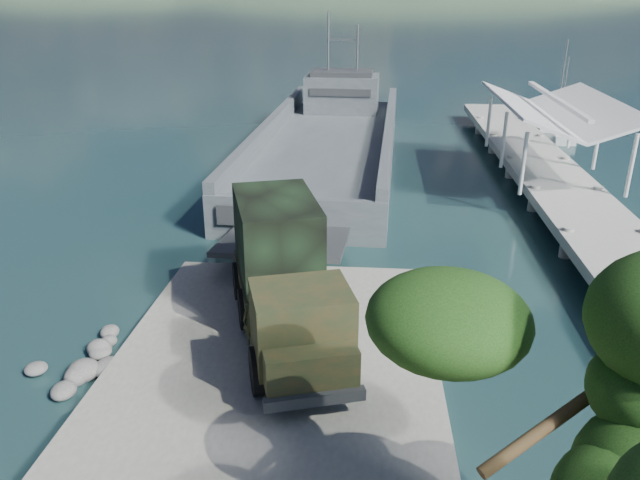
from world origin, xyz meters
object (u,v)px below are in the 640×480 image
Objects in this scene: pier at (553,167)px; military_truck at (284,275)px; sailboat_far at (555,131)px; soldier at (254,331)px; sailboat_near at (558,134)px; landing_craft at (328,151)px.

pier is 21.13m from military_truck.
soldier is at bearing -96.98° from sailboat_far.
sailboat_near reaches higher than pier.
sailboat_far reaches higher than soldier.
landing_craft reaches higher than military_truck.
landing_craft is at bearing -130.29° from sailboat_far.
soldier is 37.78m from sailboat_far.
pier is 5.92× the size of sailboat_far.
soldier is (-13.65, -18.25, -0.24)m from pier.
sailboat_far reaches higher than military_truck.
military_truck is 36.12m from sailboat_far.
pier is 4.78× the size of military_truck.
landing_craft is 3.64× the size of military_truck.
sailboat_near is (17.10, 30.78, -2.21)m from military_truck.
landing_craft is at bearing 156.04° from pier.
landing_craft reaches higher than soldier.
sailboat_far is (4.21, 15.03, -1.20)m from pier.
sailboat_near reaches higher than military_truck.
sailboat_near is at bearing 73.27° from pier.
sailboat_far is at bearing 54.60° from soldier.
soldier is 36.94m from sailboat_near.
landing_craft is at bearing 73.70° from military_truck.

